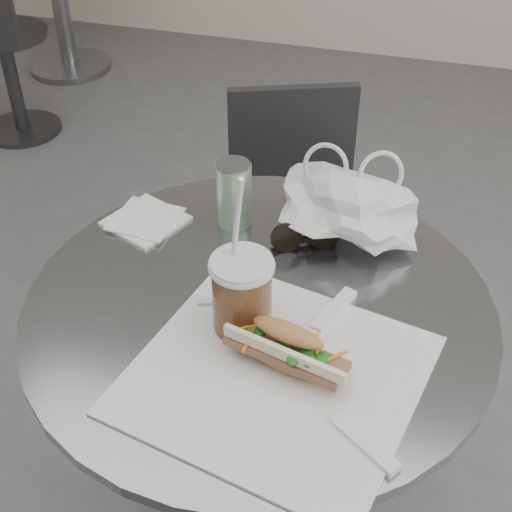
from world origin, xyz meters
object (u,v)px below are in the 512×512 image
(iced_coffee, at_px, (242,294))
(drink_can, at_px, (234,193))
(banh_mi, at_px, (287,349))
(bg_chair, at_px, (5,67))
(chair_far, at_px, (296,264))
(sunglasses, at_px, (305,238))
(cafe_table, at_px, (259,412))

(iced_coffee, height_order, drink_can, iced_coffee)
(iced_coffee, xyz_separation_m, drink_can, (-0.09, 0.26, -0.01))
(banh_mi, bearing_deg, bg_chair, 148.21)
(chair_far, xyz_separation_m, bg_chair, (-1.43, 0.94, -0.04))
(chair_far, xyz_separation_m, sunglasses, (0.10, -0.42, 0.42))
(chair_far, xyz_separation_m, banh_mi, (0.14, -0.71, 0.43))
(chair_far, bearing_deg, cafe_table, 74.62)
(bg_chair, xyz_separation_m, iced_coffee, (1.48, -1.59, 0.50))
(cafe_table, relative_size, iced_coffee, 2.69)
(chair_far, distance_m, sunglasses, 0.60)
(cafe_table, bearing_deg, banh_mi, -58.39)
(banh_mi, bearing_deg, chair_far, 115.62)
(cafe_table, height_order, iced_coffee, iced_coffee)
(bg_chair, bearing_deg, drink_can, -55.47)
(banh_mi, xyz_separation_m, sunglasses, (-0.04, 0.28, -0.02))
(chair_far, height_order, bg_chair, chair_far)
(cafe_table, bearing_deg, sunglasses, 76.74)
(sunglasses, bearing_deg, cafe_table, -126.90)
(cafe_table, relative_size, sunglasses, 6.36)
(chair_far, relative_size, drink_can, 6.21)
(cafe_table, height_order, chair_far, chair_far)
(cafe_table, distance_m, sunglasses, 0.34)
(chair_far, distance_m, bg_chair, 1.71)
(iced_coffee, bearing_deg, sunglasses, 77.91)
(cafe_table, height_order, sunglasses, sunglasses)
(cafe_table, bearing_deg, bg_chair, 134.37)
(cafe_table, distance_m, banh_mi, 0.35)
(chair_far, xyz_separation_m, drink_can, (-0.04, -0.38, 0.46))
(cafe_table, distance_m, drink_can, 0.41)
(banh_mi, relative_size, iced_coffee, 0.83)
(iced_coffee, xyz_separation_m, sunglasses, (0.05, 0.22, -0.05))
(iced_coffee, height_order, sunglasses, iced_coffee)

